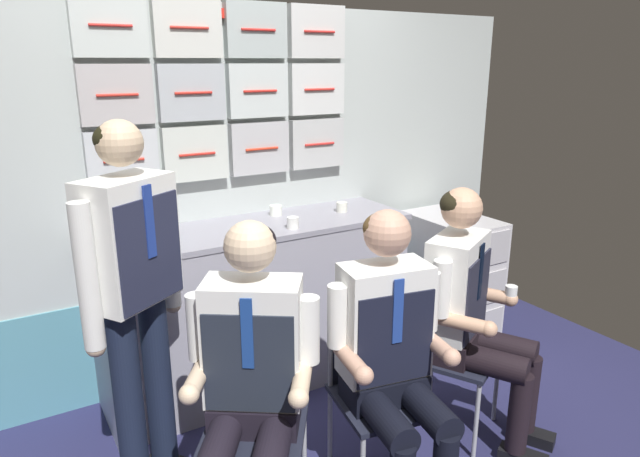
{
  "coord_description": "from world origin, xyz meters",
  "views": [
    {
      "loc": [
        -1.16,
        -1.69,
        1.84
      ],
      "look_at": [
        0.19,
        0.56,
        1.07
      ],
      "focal_mm": 31.84,
      "sensor_mm": 36.0,
      "label": 1
    }
  ],
  "objects_px": {
    "water_bottle_blue_cap": "(170,213)",
    "crew_member_by_counter": "(471,305)",
    "folding_chair_by_counter": "(438,334)",
    "coffee_cup_spare": "(342,207)",
    "folding_chair_right": "(374,372)",
    "crew_member_standing": "(134,285)",
    "crew_member_left": "(251,372)",
    "crew_member_right": "(392,349)",
    "service_trolley": "(450,274)",
    "folding_chair_left": "(259,396)"
  },
  "relations": [
    {
      "from": "folding_chair_by_counter",
      "to": "crew_member_right",
      "type": "bearing_deg",
      "value": -151.36
    },
    {
      "from": "water_bottle_blue_cap",
      "to": "crew_member_right",
      "type": "bearing_deg",
      "value": -62.38
    },
    {
      "from": "folding_chair_by_counter",
      "to": "coffee_cup_spare",
      "type": "bearing_deg",
      "value": 93.23
    },
    {
      "from": "crew_member_left",
      "to": "crew_member_right",
      "type": "bearing_deg",
      "value": -11.5
    },
    {
      "from": "crew_member_standing",
      "to": "coffee_cup_spare",
      "type": "height_order",
      "value": "crew_member_standing"
    },
    {
      "from": "folding_chair_right",
      "to": "coffee_cup_spare",
      "type": "relative_size",
      "value": 12.59
    },
    {
      "from": "folding_chair_right",
      "to": "crew_member_standing",
      "type": "relative_size",
      "value": 0.51
    },
    {
      "from": "crew_member_right",
      "to": "crew_member_by_counter",
      "type": "height_order",
      "value": "crew_member_by_counter"
    },
    {
      "from": "folding_chair_right",
      "to": "crew_member_right",
      "type": "relative_size",
      "value": 0.65
    },
    {
      "from": "crew_member_left",
      "to": "folding_chair_right",
      "type": "relative_size",
      "value": 1.55
    },
    {
      "from": "service_trolley",
      "to": "water_bottle_blue_cap",
      "type": "bearing_deg",
      "value": 176.31
    },
    {
      "from": "folding_chair_left",
      "to": "crew_member_left",
      "type": "bearing_deg",
      "value": -124.4
    },
    {
      "from": "service_trolley",
      "to": "crew_member_standing",
      "type": "distance_m",
      "value": 2.24
    },
    {
      "from": "crew_member_left",
      "to": "water_bottle_blue_cap",
      "type": "relative_size",
      "value": 4.35
    },
    {
      "from": "service_trolley",
      "to": "folding_chair_right",
      "type": "bearing_deg",
      "value": -146.32
    },
    {
      "from": "folding_chair_right",
      "to": "crew_member_right",
      "type": "height_order",
      "value": "crew_member_right"
    },
    {
      "from": "folding_chair_left",
      "to": "crew_member_left",
      "type": "relative_size",
      "value": 0.65
    },
    {
      "from": "crew_member_left",
      "to": "crew_member_standing",
      "type": "distance_m",
      "value": 0.61
    },
    {
      "from": "folding_chair_right",
      "to": "coffee_cup_spare",
      "type": "distance_m",
      "value": 1.17
    },
    {
      "from": "crew_member_by_counter",
      "to": "coffee_cup_spare",
      "type": "xyz_separation_m",
      "value": [
        -0.12,
        0.97,
        0.3
      ]
    },
    {
      "from": "service_trolley",
      "to": "folding_chair_by_counter",
      "type": "xyz_separation_m",
      "value": [
        -0.74,
        -0.69,
        0.05
      ]
    },
    {
      "from": "water_bottle_blue_cap",
      "to": "coffee_cup_spare",
      "type": "relative_size",
      "value": 4.48
    },
    {
      "from": "folding_chair_right",
      "to": "crew_member_standing",
      "type": "height_order",
      "value": "crew_member_standing"
    },
    {
      "from": "crew_member_right",
      "to": "folding_chair_by_counter",
      "type": "bearing_deg",
      "value": 28.64
    },
    {
      "from": "service_trolley",
      "to": "crew_member_right",
      "type": "distance_m",
      "value": 1.61
    },
    {
      "from": "service_trolley",
      "to": "folding_chair_left",
      "type": "bearing_deg",
      "value": -157.53
    },
    {
      "from": "crew_member_by_counter",
      "to": "water_bottle_blue_cap",
      "type": "distance_m",
      "value": 1.56
    },
    {
      "from": "water_bottle_blue_cap",
      "to": "coffee_cup_spare",
      "type": "xyz_separation_m",
      "value": [
        1.05,
        0.02,
        -0.11
      ]
    },
    {
      "from": "service_trolley",
      "to": "folding_chair_by_counter",
      "type": "distance_m",
      "value": 1.01
    },
    {
      "from": "crew_member_by_counter",
      "to": "water_bottle_blue_cap",
      "type": "height_order",
      "value": "crew_member_by_counter"
    },
    {
      "from": "crew_member_right",
      "to": "crew_member_left",
      "type": "bearing_deg",
      "value": 168.5
    },
    {
      "from": "water_bottle_blue_cap",
      "to": "crew_member_by_counter",
      "type": "bearing_deg",
      "value": -39.13
    },
    {
      "from": "crew_member_left",
      "to": "crew_member_by_counter",
      "type": "height_order",
      "value": "crew_member_left"
    },
    {
      "from": "folding_chair_by_counter",
      "to": "coffee_cup_spare",
      "type": "xyz_separation_m",
      "value": [
        -0.05,
        0.83,
        0.5
      ]
    },
    {
      "from": "water_bottle_blue_cap",
      "to": "folding_chair_right",
      "type": "bearing_deg",
      "value": -57.4
    },
    {
      "from": "crew_member_by_counter",
      "to": "coffee_cup_spare",
      "type": "bearing_deg",
      "value": 97.07
    },
    {
      "from": "folding_chair_right",
      "to": "crew_member_right",
      "type": "xyz_separation_m",
      "value": [
        -0.03,
        -0.15,
        0.2
      ]
    },
    {
      "from": "crew_member_left",
      "to": "water_bottle_blue_cap",
      "type": "height_order",
      "value": "crew_member_left"
    },
    {
      "from": "folding_chair_right",
      "to": "crew_member_right",
      "type": "bearing_deg",
      "value": -100.33
    },
    {
      "from": "crew_member_right",
      "to": "crew_member_by_counter",
      "type": "distance_m",
      "value": 0.61
    },
    {
      "from": "coffee_cup_spare",
      "to": "crew_member_by_counter",
      "type": "bearing_deg",
      "value": -82.93
    },
    {
      "from": "service_trolley",
      "to": "crew_member_right",
      "type": "xyz_separation_m",
      "value": [
        -1.26,
        -0.98,
        0.24
      ]
    },
    {
      "from": "crew_member_left",
      "to": "service_trolley",
      "type": "bearing_deg",
      "value": 24.89
    },
    {
      "from": "service_trolley",
      "to": "crew_member_left",
      "type": "bearing_deg",
      "value": -155.11
    },
    {
      "from": "crew_member_by_counter",
      "to": "water_bottle_blue_cap",
      "type": "relative_size",
      "value": 4.34
    },
    {
      "from": "folding_chair_left",
      "to": "crew_member_right",
      "type": "xyz_separation_m",
      "value": [
        0.5,
        -0.25,
        0.2
      ]
    },
    {
      "from": "crew_member_standing",
      "to": "water_bottle_blue_cap",
      "type": "height_order",
      "value": "crew_member_standing"
    },
    {
      "from": "crew_member_left",
      "to": "folding_chair_by_counter",
      "type": "xyz_separation_m",
      "value": [
        1.11,
        0.16,
        -0.2
      ]
    },
    {
      "from": "folding_chair_left",
      "to": "crew_member_right",
      "type": "height_order",
      "value": "crew_member_right"
    },
    {
      "from": "folding_chair_left",
      "to": "coffee_cup_spare",
      "type": "bearing_deg",
      "value": 41.83
    }
  ]
}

